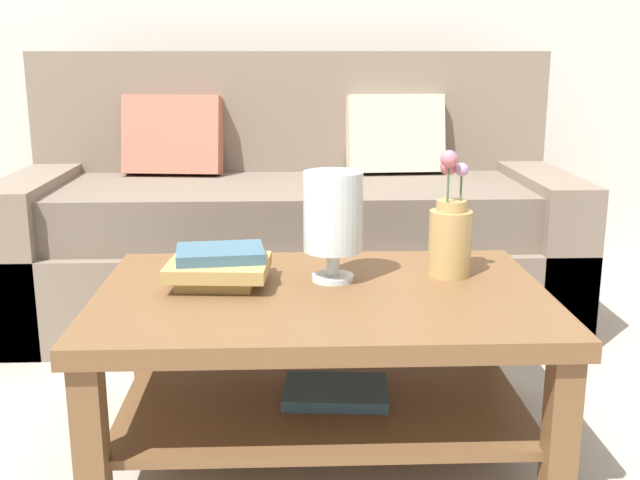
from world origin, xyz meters
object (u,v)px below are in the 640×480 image
at_px(couch, 292,226).
at_px(book_stack_main, 218,266).
at_px(glass_hurricane_vase, 333,215).
at_px(flower_pitcher, 450,234).
at_px(coffee_table, 323,333).

distance_m(couch, book_stack_main, 1.09).
xyz_separation_m(couch, book_stack_main, (-0.20, -1.07, 0.14)).
bearing_deg(book_stack_main, couch, 79.35).
xyz_separation_m(couch, glass_hurricane_vase, (0.11, -1.04, 0.27)).
height_order(book_stack_main, flower_pitcher, flower_pitcher).
height_order(couch, book_stack_main, couch).
bearing_deg(glass_hurricane_vase, book_stack_main, -174.44).
distance_m(couch, glass_hurricane_vase, 1.08).
bearing_deg(coffee_table, book_stack_main, 167.25).
bearing_deg(coffee_table, couch, 93.92).
height_order(couch, flower_pitcher, couch).
relative_size(coffee_table, book_stack_main, 4.23).
bearing_deg(glass_hurricane_vase, flower_pitcher, 5.89).
height_order(coffee_table, flower_pitcher, flower_pitcher).
relative_size(glass_hurricane_vase, flower_pitcher, 0.85).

